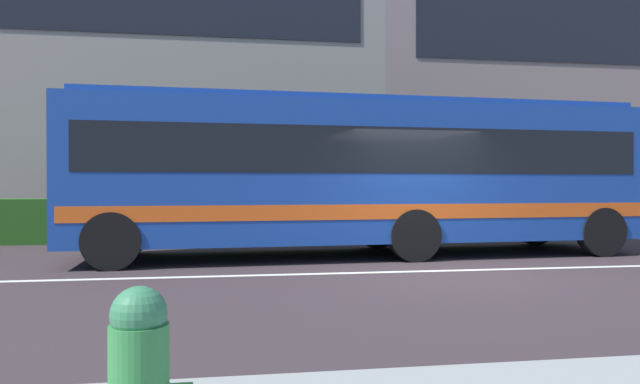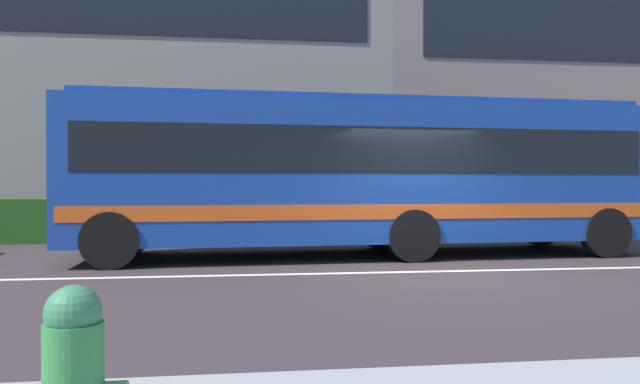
% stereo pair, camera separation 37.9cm
% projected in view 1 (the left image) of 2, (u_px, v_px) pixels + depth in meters
% --- Properties ---
extents(ground_plane, '(160.00, 160.00, 0.00)m').
position_uv_depth(ground_plane, '(440.00, 271.00, 9.64)').
color(ground_plane, '#352A2E').
extents(lane_centre_line, '(60.00, 0.16, 0.01)m').
position_uv_depth(lane_centre_line, '(440.00, 271.00, 9.64)').
color(lane_centre_line, silver).
rests_on(lane_centre_line, ground_plane).
extents(hedge_row_far, '(23.54, 1.10, 1.12)m').
position_uv_depth(hedge_row_far, '(372.00, 218.00, 15.71)').
color(hedge_row_far, '#25571A').
rests_on(hedge_row_far, ground_plane).
extents(apartment_block_left, '(21.11, 8.75, 12.70)m').
position_uv_depth(apartment_block_left, '(81.00, 55.00, 21.29)').
color(apartment_block_left, gray).
rests_on(apartment_block_left, ground_plane).
extents(transit_bus, '(11.65, 3.16, 3.18)m').
position_uv_depth(transit_bus, '(361.00, 171.00, 11.85)').
color(transit_bus, '#193F95').
rests_on(transit_bus, ground_plane).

